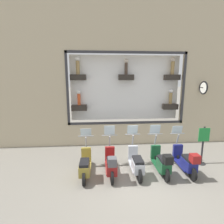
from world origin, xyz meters
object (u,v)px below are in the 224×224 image
Objects in this scene: scooter_navy_0 at (186,161)px; scooter_red_3 at (111,164)px; shop_sign_post at (203,144)px; scooter_green_1 at (162,162)px; scooter_olive_4 at (85,165)px; scooter_silver_2 at (136,163)px.

scooter_red_3 is at bearing 89.98° from scooter_navy_0.
scooter_red_3 reaches higher than shop_sign_post.
scooter_green_1 reaches higher than scooter_navy_0.
scooter_olive_4 is at bearing 96.59° from shop_sign_post.
scooter_olive_4 is (-0.01, 1.85, -0.02)m from scooter_silver_2.
scooter_olive_4 is at bearing 88.79° from scooter_green_1.
scooter_silver_2 is 0.93m from scooter_red_3.
scooter_navy_0 is 1.00× the size of scooter_olive_4.
scooter_navy_0 is at bearing -92.08° from scooter_silver_2.
scooter_navy_0 is at bearing -90.94° from scooter_olive_4.
scooter_red_3 is at bearing 90.05° from scooter_green_1.
scooter_silver_2 is 1.85m from scooter_olive_4.
scooter_silver_2 is at bearing 85.98° from scooter_green_1.
scooter_red_3 is 1.00× the size of scooter_olive_4.
scooter_navy_0 is 1.85m from scooter_silver_2.
shop_sign_post is (0.60, -1.90, 0.38)m from scooter_green_1.
scooter_red_3 is (-0.00, 1.85, -0.00)m from scooter_green_1.
scooter_navy_0 is at bearing 121.50° from shop_sign_post.
shop_sign_post is at bearing -80.92° from scooter_red_3.
scooter_silver_2 is 1.01× the size of scooter_olive_4.
scooter_olive_4 is at bearing 86.29° from scooter_red_3.
scooter_green_1 is at bearing 107.45° from shop_sign_post.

